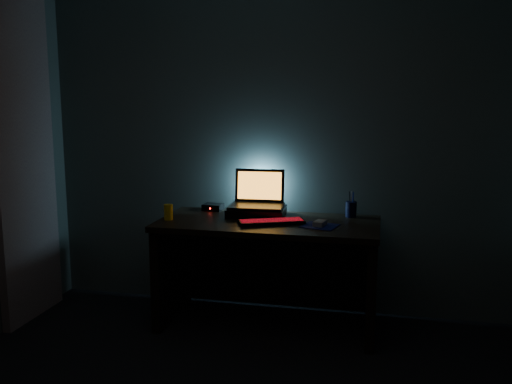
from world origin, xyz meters
TOP-DOWN VIEW (x-y plane):
  - room at (0.00, 0.00)m, footprint 3.50×4.00m
  - desk at (0.00, 1.67)m, footprint 1.50×0.70m
  - curtain at (-1.71, 1.42)m, footprint 0.06×0.65m
  - riser at (-0.11, 1.77)m, footprint 0.41×0.32m
  - laptop at (-0.12, 1.82)m, footprint 0.39×0.30m
  - keyboard at (0.04, 1.54)m, footprint 0.46×0.30m
  - mousepad at (0.36, 1.54)m, footprint 0.26×0.24m
  - mouse at (0.36, 1.54)m, footprint 0.09×0.12m
  - pen_cup at (0.54, 1.87)m, footprint 0.10×0.10m
  - juice_glass at (-0.68, 1.51)m, footprint 0.08×0.08m
  - router at (-0.47, 1.89)m, footprint 0.15×0.13m

SIDE VIEW (x-z plane):
  - desk at x=0.00m, z-range 0.12..0.87m
  - mousepad at x=0.36m, z-range 0.75..0.75m
  - keyboard at x=0.04m, z-range 0.75..0.78m
  - mouse at x=0.36m, z-range 0.75..0.79m
  - router at x=-0.47m, z-range 0.75..0.80m
  - riser at x=-0.11m, z-range 0.75..0.81m
  - juice_glass at x=-0.68m, z-range 0.75..0.86m
  - pen_cup at x=0.54m, z-range 0.75..0.86m
  - laptop at x=-0.12m, z-range 0.74..1.00m
  - curtain at x=-1.71m, z-range 0.00..2.30m
  - room at x=0.00m, z-range 0.00..2.50m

